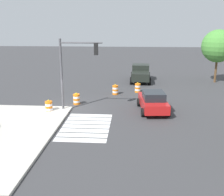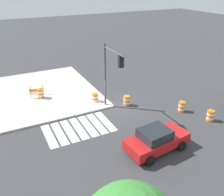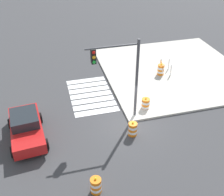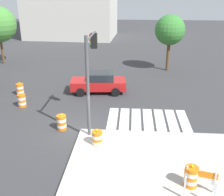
% 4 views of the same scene
% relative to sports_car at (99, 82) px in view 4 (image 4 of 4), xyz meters
% --- Properties ---
extents(ground_plane, '(120.00, 120.00, 0.00)m').
position_rel_sports_car_xyz_m(ground_plane, '(-0.31, -6.54, -0.81)').
color(ground_plane, '#38383A').
extents(crosswalk_stripes, '(5.10, 3.20, 0.02)m').
position_rel_sports_car_xyz_m(crosswalk_stripes, '(3.69, -4.74, -0.80)').
color(crosswalk_stripes, silver).
rests_on(crosswalk_stripes, ground).
extents(sports_car, '(4.45, 2.44, 1.63)m').
position_rel_sports_car_xyz_m(sports_car, '(0.00, 0.00, 0.00)').
color(sports_car, red).
rests_on(sports_car, ground).
extents(traffic_barrel_near_corner, '(0.56, 0.56, 1.02)m').
position_rel_sports_car_xyz_m(traffic_barrel_near_corner, '(0.86, -8.13, -0.36)').
color(traffic_barrel_near_corner, orange).
rests_on(traffic_barrel_near_corner, ground).
extents(traffic_barrel_crosswalk_end, '(0.56, 0.56, 1.02)m').
position_rel_sports_car_xyz_m(traffic_barrel_crosswalk_end, '(-6.08, -1.08, -0.36)').
color(traffic_barrel_crosswalk_end, orange).
rests_on(traffic_barrel_crosswalk_end, ground).
extents(traffic_barrel_median_near, '(0.56, 0.56, 1.02)m').
position_rel_sports_car_xyz_m(traffic_barrel_median_near, '(-1.47, -6.40, -0.36)').
color(traffic_barrel_median_near, orange).
rests_on(traffic_barrel_median_near, ground).
extents(traffic_barrel_median_far, '(0.56, 0.56, 1.02)m').
position_rel_sports_car_xyz_m(traffic_barrel_median_far, '(-5.08, -3.28, -0.36)').
color(traffic_barrel_median_far, orange).
rests_on(traffic_barrel_median_far, ground).
extents(traffic_barrel_on_sidewalk, '(0.56, 0.56, 1.02)m').
position_rel_sports_car_xyz_m(traffic_barrel_on_sidewalk, '(5.13, -11.10, -0.21)').
color(traffic_barrel_on_sidewalk, orange).
rests_on(traffic_barrel_on_sidewalk, sidewalk_corner).
extents(construction_barricade, '(1.39, 1.07, 1.00)m').
position_rel_sports_car_xyz_m(construction_barricade, '(5.41, -11.46, -0.09)').
color(construction_barricade, silver).
rests_on(construction_barricade, sidewalk_corner).
extents(traffic_light_pole, '(0.47, 3.29, 5.50)m').
position_rel_sports_car_xyz_m(traffic_light_pole, '(0.28, -6.00, 3.10)').
color(traffic_light_pole, '#4C4C51').
rests_on(traffic_light_pole, sidewalk_corner).
extents(street_tree_streetside_mid, '(2.90, 2.90, 5.47)m').
position_rel_sports_car_xyz_m(street_tree_streetside_mid, '(6.13, 6.73, 3.18)').
color(street_tree_streetside_mid, brown).
rests_on(street_tree_streetside_mid, ground).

